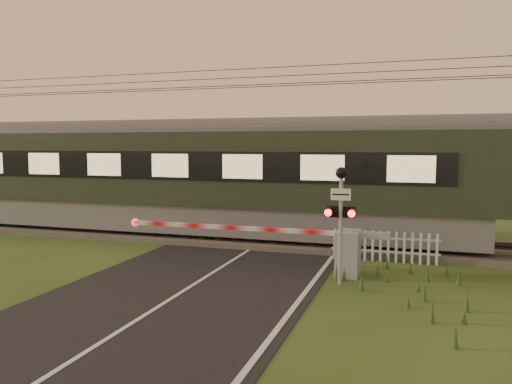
% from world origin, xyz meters
% --- Properties ---
extents(ground, '(160.00, 160.00, 0.00)m').
position_xyz_m(ground, '(0.00, 0.00, 0.00)').
color(ground, '#2C4219').
rests_on(ground, ground).
extents(road, '(6.00, 140.00, 0.03)m').
position_xyz_m(road, '(0.02, -0.23, 0.01)').
color(road, black).
rests_on(road, ground).
extents(track_bed, '(140.00, 3.40, 0.39)m').
position_xyz_m(track_bed, '(0.00, 6.50, 0.07)').
color(track_bed, '#47423D').
rests_on(track_bed, ground).
extents(overhead_wires, '(120.00, 0.62, 0.62)m').
position_xyz_m(overhead_wires, '(0.00, 6.50, 5.72)').
color(overhead_wires, black).
rests_on(overhead_wires, ground).
extents(boom_gate, '(7.63, 0.92, 1.22)m').
position_xyz_m(boom_gate, '(3.10, 2.79, 0.67)').
color(boom_gate, gray).
rests_on(boom_gate, ground).
extents(crossing_signal, '(0.74, 0.33, 2.91)m').
position_xyz_m(crossing_signal, '(3.41, 1.78, 2.00)').
color(crossing_signal, gray).
rests_on(crossing_signal, ground).
extents(picket_fence, '(3.15, 0.08, 0.92)m').
position_xyz_m(picket_fence, '(4.30, 4.60, 0.46)').
color(picket_fence, silver).
rests_on(picket_fence, ground).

